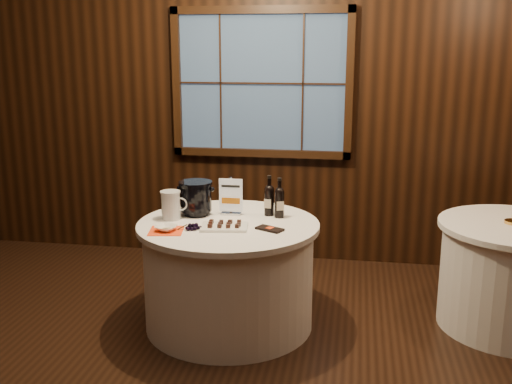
% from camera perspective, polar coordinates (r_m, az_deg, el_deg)
% --- Properties ---
extents(back_wall, '(6.00, 0.10, 3.00)m').
position_cam_1_polar(back_wall, '(5.50, 0.55, 9.24)').
color(back_wall, black).
rests_on(back_wall, ground).
extents(main_table, '(1.28, 1.28, 0.77)m').
position_cam_1_polar(main_table, '(4.33, -2.60, -7.78)').
color(main_table, white).
rests_on(main_table, ground).
extents(sign_stand, '(0.17, 0.08, 0.28)m').
position_cam_1_polar(sign_stand, '(4.38, -2.40, -0.95)').
color(sign_stand, '#B2B2B9').
rests_on(sign_stand, main_table).
extents(port_bottle_left, '(0.07, 0.08, 0.30)m').
position_cam_1_polar(port_bottle_left, '(4.35, 1.27, -0.59)').
color(port_bottle_left, black).
rests_on(port_bottle_left, main_table).
extents(port_bottle_right, '(0.07, 0.08, 0.29)m').
position_cam_1_polar(port_bottle_right, '(4.30, 2.24, -0.80)').
color(port_bottle_right, black).
rests_on(port_bottle_right, main_table).
extents(ice_bucket, '(0.25, 0.25, 0.25)m').
position_cam_1_polar(ice_bucket, '(4.38, -5.76, -0.50)').
color(ice_bucket, black).
rests_on(ice_bucket, main_table).
extents(chocolate_plate, '(0.34, 0.25, 0.05)m').
position_cam_1_polar(chocolate_plate, '(4.07, -3.04, -3.22)').
color(chocolate_plate, white).
rests_on(chocolate_plate, main_table).
extents(chocolate_box, '(0.21, 0.17, 0.02)m').
position_cam_1_polar(chocolate_box, '(4.03, 1.31, -3.54)').
color(chocolate_box, black).
rests_on(chocolate_box, main_table).
extents(grape_bunch, '(0.18, 0.09, 0.04)m').
position_cam_1_polar(grape_bunch, '(4.04, -6.03, -3.37)').
color(grape_bunch, black).
rests_on(grape_bunch, main_table).
extents(glass_pitcher, '(0.19, 0.14, 0.21)m').
position_cam_1_polar(glass_pitcher, '(4.30, -8.10, -1.24)').
color(glass_pitcher, silver).
rests_on(glass_pitcher, main_table).
extents(orange_napkin, '(0.26, 0.26, 0.00)m').
position_cam_1_polar(orange_napkin, '(4.05, -8.55, -3.68)').
color(orange_napkin, '#FF4515').
rests_on(orange_napkin, main_table).
extents(cracker_bowl, '(0.17, 0.17, 0.03)m').
position_cam_1_polar(cracker_bowl, '(4.05, -8.56, -3.42)').
color(cracker_bowl, white).
rests_on(cracker_bowl, orange_napkin).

